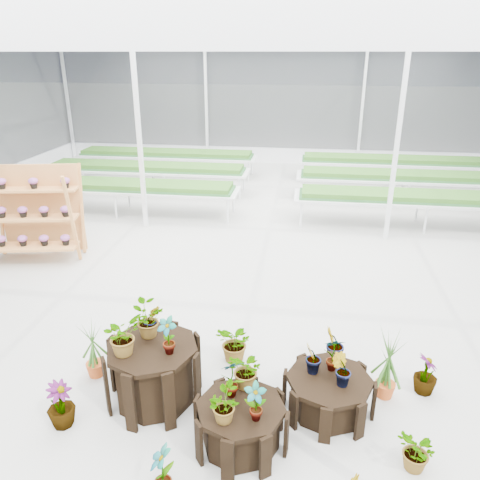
# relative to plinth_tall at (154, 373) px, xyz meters

# --- Properties ---
(ground_plane) EXTENTS (24.00, 24.00, 0.00)m
(ground_plane) POSITION_rel_plinth_tall_xyz_m (0.77, 2.21, -0.41)
(ground_plane) COLOR gray
(ground_plane) RESTS_ON ground
(greenhouse_shell) EXTENTS (18.00, 24.00, 4.50)m
(greenhouse_shell) POSITION_rel_plinth_tall_xyz_m (0.77, 2.21, 1.84)
(greenhouse_shell) COLOR white
(greenhouse_shell) RESTS_ON ground
(steel_frame) EXTENTS (18.00, 24.00, 4.50)m
(steel_frame) POSITION_rel_plinth_tall_xyz_m (0.77, 2.21, 1.84)
(steel_frame) COLOR silver
(steel_frame) RESTS_ON ground
(nursery_benches) EXTENTS (16.00, 7.00, 0.84)m
(nursery_benches) POSITION_rel_plinth_tall_xyz_m (0.77, 9.41, 0.01)
(nursery_benches) COLOR silver
(nursery_benches) RESTS_ON ground
(plinth_tall) EXTENTS (1.39, 1.39, 0.81)m
(plinth_tall) POSITION_rel_plinth_tall_xyz_m (0.00, 0.00, 0.00)
(plinth_tall) COLOR black
(plinth_tall) RESTS_ON ground
(plinth_mid) EXTENTS (1.17, 1.17, 0.55)m
(plinth_mid) POSITION_rel_plinth_tall_xyz_m (1.20, -0.60, -0.13)
(plinth_mid) COLOR black
(plinth_mid) RESTS_ON ground
(plinth_low) EXTENTS (1.19, 1.19, 0.49)m
(plinth_low) POSITION_rel_plinth_tall_xyz_m (2.20, 0.10, -0.16)
(plinth_low) COLOR black
(plinth_low) RESTS_ON ground
(shelf_rack) EXTENTS (2.02, 1.33, 1.98)m
(shelf_rack) POSITION_rel_plinth_tall_xyz_m (-3.86, 4.01, 0.58)
(shelf_rack) COLOR #C37E40
(shelf_rack) RESTS_ON ground
(nursery_plants) EXTENTS (4.82, 3.22, 1.31)m
(nursery_plants) POSITION_rel_plinth_tall_xyz_m (0.92, 0.14, 0.10)
(nursery_plants) COLOR #315F1E
(nursery_plants) RESTS_ON ground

